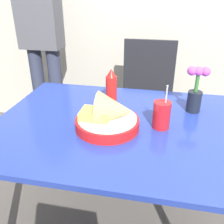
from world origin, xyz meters
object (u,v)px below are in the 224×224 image
(drink_cup, at_px, (161,116))
(flower_vase, at_px, (196,91))
(person_standing, at_px, (40,25))
(chair_far_window, at_px, (147,92))
(ketchup_bottle, at_px, (111,87))
(food_basket, at_px, (110,117))

(drink_cup, xyz_separation_m, flower_vase, (0.16, 0.20, 0.05))
(person_standing, bearing_deg, drink_cup, -41.86)
(chair_far_window, bearing_deg, flower_vase, -67.26)
(chair_far_window, distance_m, ketchup_bottle, 0.70)
(ketchup_bottle, distance_m, drink_cup, 0.35)
(drink_cup, distance_m, flower_vase, 0.26)
(food_basket, distance_m, person_standing, 1.21)
(chair_far_window, bearing_deg, ketchup_bottle, -104.00)
(drink_cup, distance_m, person_standing, 1.32)
(chair_far_window, bearing_deg, person_standing, 178.65)
(person_standing, bearing_deg, ketchup_bottle, -42.99)
(drink_cup, height_order, person_standing, person_standing)
(ketchup_bottle, relative_size, person_standing, 0.11)
(food_basket, height_order, ketchup_bottle, ketchup_bottle)
(person_standing, bearing_deg, food_basket, -51.02)
(chair_far_window, height_order, ketchup_bottle, chair_far_window)
(food_basket, bearing_deg, chair_far_window, 83.24)
(ketchup_bottle, relative_size, drink_cup, 0.89)
(food_basket, relative_size, ketchup_bottle, 1.49)
(drink_cup, bearing_deg, food_basket, -166.03)
(chair_far_window, distance_m, flower_vase, 0.75)
(food_basket, relative_size, person_standing, 0.16)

